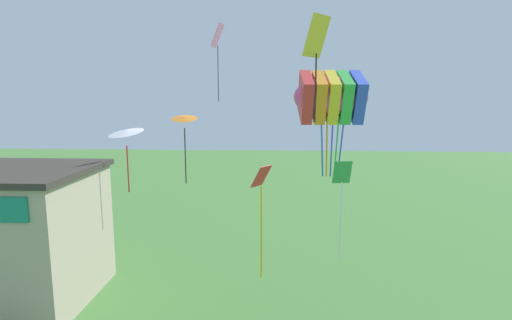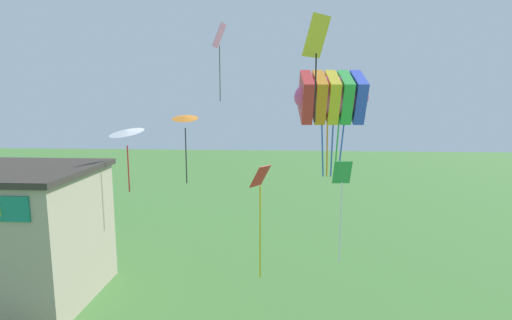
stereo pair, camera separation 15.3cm
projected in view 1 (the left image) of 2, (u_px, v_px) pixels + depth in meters
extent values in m
ellipsoid|color=#E54C8C|center=(331.00, 97.00, 14.60)|extent=(2.84, 2.11, 1.96)
cube|color=red|center=(306.00, 97.00, 14.60)|extent=(0.50, 2.01, 1.99)
cube|color=orange|center=(318.00, 97.00, 14.60)|extent=(0.50, 2.01, 1.99)
cube|color=yellow|center=(331.00, 97.00, 14.60)|extent=(0.50, 2.01, 1.99)
cube|color=green|center=(343.00, 97.00, 14.60)|extent=(0.50, 2.01, 1.99)
cube|color=blue|center=(356.00, 97.00, 14.60)|extent=(0.50, 2.01, 1.99)
cylinder|color=blue|center=(322.00, 147.00, 14.67)|extent=(0.21, 0.36, 2.26)
cylinder|color=orange|center=(327.00, 147.00, 14.65)|extent=(0.13, 0.37, 2.26)
cylinder|color=blue|center=(332.00, 147.00, 14.64)|extent=(0.05, 0.37, 2.26)
cylinder|color=green|center=(336.00, 147.00, 14.64)|extent=(0.13, 0.37, 2.26)
cylinder|color=blue|center=(341.00, 147.00, 14.65)|extent=(0.21, 0.36, 2.26)
cube|color=green|center=(342.00, 172.00, 13.37)|extent=(0.64, 0.37, 0.80)
cylinder|color=white|center=(340.00, 222.00, 13.64)|extent=(0.05, 0.05, 2.82)
cube|color=yellow|center=(317.00, 36.00, 12.76)|extent=(0.96, 1.03, 1.29)
cylinder|color=black|center=(316.00, 88.00, 13.02)|extent=(0.05, 0.05, 2.21)
cone|color=white|center=(126.00, 132.00, 13.67)|extent=(1.67, 1.67, 0.35)
cylinder|color=red|center=(128.00, 169.00, 13.87)|extent=(0.05, 0.05, 1.64)
cube|color=pink|center=(218.00, 35.00, 21.08)|extent=(0.65, 1.00, 1.21)
cylinder|color=#4C4C51|center=(218.00, 74.00, 21.39)|extent=(0.05, 0.05, 2.94)
cube|color=red|center=(261.00, 176.00, 11.12)|extent=(0.61, 0.64, 0.63)
cylinder|color=yellow|center=(261.00, 232.00, 11.38)|extent=(0.05, 0.05, 2.70)
cone|color=orange|center=(184.00, 118.00, 15.67)|extent=(1.12, 1.11, 0.32)
cylinder|color=#333338|center=(185.00, 156.00, 15.91)|extent=(0.05, 0.05, 2.23)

